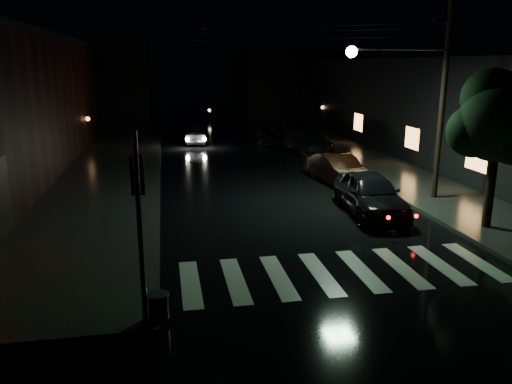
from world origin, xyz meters
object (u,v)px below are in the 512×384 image
parked_car_b (339,170)px  parked_car_c (308,140)px  parked_car_a (370,193)px  parked_car_d (273,134)px  oncoming_car (195,135)px

parked_car_b → parked_car_c: 9.20m
parked_car_a → parked_car_c: 14.10m
parked_car_d → oncoming_car: (-5.66, 0.63, -0.03)m
parked_car_a → oncoming_car: size_ratio=1.24×
parked_car_a → parked_car_b: bearing=88.3°
parked_car_a → oncoming_car: bearing=110.2°
parked_car_c → parked_car_b: bearing=-101.8°
parked_car_c → parked_car_d: 4.50m
oncoming_car → parked_car_d: bearing=175.8°
parked_car_a → parked_car_b: 4.90m
parked_car_c → parked_car_a: bearing=-101.3°
parked_car_a → oncoming_car: (-5.50, 18.90, -0.18)m
parked_car_b → oncoming_car: (-5.98, 14.02, -0.08)m
parked_car_b → oncoming_car: size_ratio=1.13×
parked_car_d → oncoming_car: bearing=178.7°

